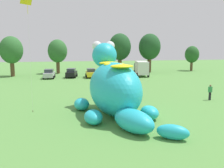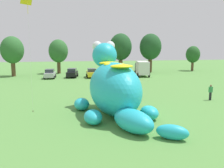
# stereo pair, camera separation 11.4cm
# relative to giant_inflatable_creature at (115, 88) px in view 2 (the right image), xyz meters

# --- Properties ---
(ground_plane) EXTENTS (160.00, 160.00, 0.00)m
(ground_plane) POSITION_rel_giant_inflatable_creature_xyz_m (1.48, -1.03, -2.32)
(ground_plane) COLOR #568E42
(giant_inflatable_creature) EXTENTS (6.95, 12.14, 6.35)m
(giant_inflatable_creature) POSITION_rel_giant_inflatable_creature_xyz_m (0.00, 0.00, 0.00)
(giant_inflatable_creature) COLOR #23B2C6
(giant_inflatable_creature) RESTS_ON ground
(car_silver) EXTENTS (2.15, 4.21, 1.72)m
(car_silver) POSITION_rel_giant_inflatable_creature_xyz_m (-6.81, 25.97, -1.46)
(car_silver) COLOR #B7BABF
(car_silver) RESTS_ON ground
(car_black) EXTENTS (2.49, 4.34, 1.72)m
(car_black) POSITION_rel_giant_inflatable_creature_xyz_m (-2.70, 26.63, -1.46)
(car_black) COLOR black
(car_black) RESTS_ON ground
(car_yellow) EXTENTS (2.02, 4.14, 1.72)m
(car_yellow) POSITION_rel_giant_inflatable_creature_xyz_m (0.89, 25.62, -1.46)
(car_yellow) COLOR yellow
(car_yellow) RESTS_ON ground
(car_red) EXTENTS (2.05, 4.16, 1.72)m
(car_red) POSITION_rel_giant_inflatable_creature_xyz_m (4.64, 26.69, -1.46)
(car_red) COLOR red
(car_red) RESTS_ON ground
(box_truck) EXTENTS (3.26, 6.65, 2.95)m
(box_truck) POSITION_rel_giant_inflatable_creature_xyz_m (11.13, 26.26, -0.72)
(box_truck) COLOR #333842
(box_truck) RESTS_ON ground
(tree_left) EXTENTS (4.43, 4.43, 7.86)m
(tree_left) POSITION_rel_giant_inflatable_creature_xyz_m (-14.07, 30.64, 2.82)
(tree_left) COLOR brown
(tree_left) RESTS_ON ground
(tree_mid_left) EXTENTS (4.17, 4.17, 7.40)m
(tree_mid_left) POSITION_rel_giant_inflatable_creature_xyz_m (-5.32, 34.36, 2.52)
(tree_mid_left) COLOR brown
(tree_mid_left) RESTS_ON ground
(tree_centre_left) EXTENTS (4.93, 4.93, 8.75)m
(tree_centre_left) POSITION_rel_giant_inflatable_creature_xyz_m (8.27, 32.82, 3.40)
(tree_centre_left) COLOR brown
(tree_centre_left) RESTS_ON ground
(tree_centre) EXTENTS (4.95, 4.95, 8.79)m
(tree_centre) POSITION_rel_giant_inflatable_creature_xyz_m (15.35, 33.06, 3.43)
(tree_centre) COLOR brown
(tree_centre) RESTS_ON ground
(tree_centre_right) EXTENTS (3.39, 3.39, 6.01)m
(tree_centre_right) POSITION_rel_giant_inflatable_creature_xyz_m (26.74, 34.23, 1.61)
(tree_centre_right) COLOR brown
(tree_centre_right) RESTS_ON ground
(spectator_near_inflatable) EXTENTS (0.38, 0.26, 1.71)m
(spectator_near_inflatable) POSITION_rel_giant_inflatable_creature_xyz_m (-0.27, 4.07, -1.47)
(spectator_near_inflatable) COLOR black
(spectator_near_inflatable) RESTS_ON ground
(spectator_mid_field) EXTENTS (0.38, 0.26, 1.71)m
(spectator_mid_field) POSITION_rel_giant_inflatable_creature_xyz_m (11.45, 3.41, -1.47)
(spectator_mid_field) COLOR black
(spectator_mid_field) RESTS_ON ground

